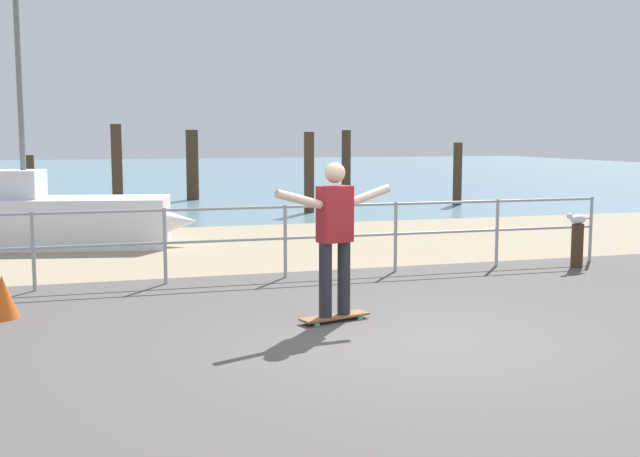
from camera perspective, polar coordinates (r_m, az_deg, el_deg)
ground_plane at (r=6.85m, az=8.60°, el=-10.36°), size 24.00×10.00×0.04m
beach_strip at (r=14.34m, az=-5.12°, el=-1.26°), size 24.00×6.00×0.04m
sea_surface at (r=42.05m, az=-12.79°, el=3.95°), size 72.00×50.00×0.04m
railing_fence at (r=10.74m, az=-6.88°, el=-0.24°), size 11.72×0.05×1.05m
sailboat at (r=14.76m, az=-19.05°, el=0.66°), size 5.07×2.22×5.02m
skateboard at (r=8.45m, az=1.08°, el=-6.49°), size 0.82×0.42×0.08m
skateboarder at (r=8.28m, az=1.09°, el=-0.09°), size 1.41×0.50×1.65m
bollard_short at (r=12.42m, az=18.33°, el=-1.24°), size 0.18×0.18×0.68m
seagull at (r=12.36m, az=18.35°, el=0.67°), size 0.48×0.21×0.18m
groyne_post_0 at (r=23.62m, az=-20.57°, el=3.30°), size 0.34×0.34×1.45m
groyne_post_1 at (r=21.26m, az=-14.65°, el=4.31°), size 0.28×0.28×2.30m
groyne_post_2 at (r=24.41m, az=-9.34°, el=4.59°), size 0.38×0.38×2.17m
groyne_post_3 at (r=20.08m, az=-0.81°, el=4.10°), size 0.26×0.26×2.10m
groyne_post_4 at (r=24.63m, az=1.93°, el=4.70°), size 0.29×0.29×2.17m
groyne_post_5 at (r=22.75m, az=10.04°, el=3.95°), size 0.26×0.26×1.81m
traffic_cone at (r=9.22m, az=-22.24°, el=-4.72°), size 0.36×0.36×0.50m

